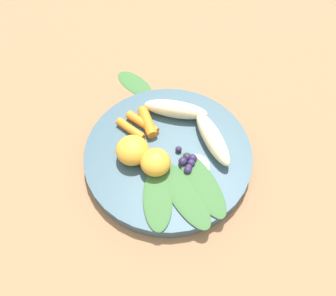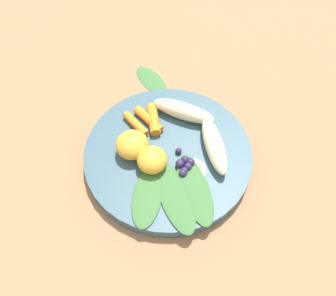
{
  "view_description": "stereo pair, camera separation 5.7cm",
  "coord_description": "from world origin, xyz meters",
  "px_view_note": "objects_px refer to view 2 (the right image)",
  "views": [
    {
      "loc": [
        0.31,
        -0.01,
        0.51
      ],
      "look_at": [
        0.0,
        0.0,
        0.03
      ],
      "focal_mm": 37.32,
      "sensor_mm": 36.0,
      "label": 1
    },
    {
      "loc": [
        0.31,
        0.05,
        0.51
      ],
      "look_at": [
        0.0,
        0.0,
        0.03
      ],
      "focal_mm": 37.32,
      "sensor_mm": 36.0,
      "label": 2
    }
  ],
  "objects_px": {
    "bowl": "(168,155)",
    "kale_leaf_stray": "(151,80)",
    "orange_segment_near": "(152,160)",
    "banana_peeled_left": "(184,111)",
    "banana_peeled_right": "(214,145)"
  },
  "relations": [
    {
      "from": "bowl",
      "to": "kale_leaf_stray",
      "type": "relative_size",
      "value": 3.13
    },
    {
      "from": "banana_peeled_left",
      "to": "kale_leaf_stray",
      "type": "bearing_deg",
      "value": -38.75
    },
    {
      "from": "bowl",
      "to": "orange_segment_near",
      "type": "xyz_separation_m",
      "value": [
        0.03,
        -0.02,
        0.03
      ]
    },
    {
      "from": "bowl",
      "to": "banana_peeled_right",
      "type": "bearing_deg",
      "value": 100.28
    },
    {
      "from": "banana_peeled_right",
      "to": "orange_segment_near",
      "type": "relative_size",
      "value": 2.32
    },
    {
      "from": "bowl",
      "to": "banana_peeled_right",
      "type": "relative_size",
      "value": 2.48
    },
    {
      "from": "banana_peeled_left",
      "to": "bowl",
      "type": "bearing_deg",
      "value": 92.04
    },
    {
      "from": "bowl",
      "to": "orange_segment_near",
      "type": "bearing_deg",
      "value": -33.61
    },
    {
      "from": "orange_segment_near",
      "to": "kale_leaf_stray",
      "type": "height_order",
      "value": "orange_segment_near"
    },
    {
      "from": "bowl",
      "to": "banana_peeled_left",
      "type": "relative_size",
      "value": 2.48
    },
    {
      "from": "banana_peeled_left",
      "to": "banana_peeled_right",
      "type": "relative_size",
      "value": 1.0
    },
    {
      "from": "orange_segment_near",
      "to": "banana_peeled_left",
      "type": "bearing_deg",
      "value": 161.28
    },
    {
      "from": "banana_peeled_left",
      "to": "kale_leaf_stray",
      "type": "height_order",
      "value": "banana_peeled_left"
    },
    {
      "from": "banana_peeled_right",
      "to": "kale_leaf_stray",
      "type": "bearing_deg",
      "value": 20.06
    },
    {
      "from": "bowl",
      "to": "kale_leaf_stray",
      "type": "bearing_deg",
      "value": -160.98
    }
  ]
}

